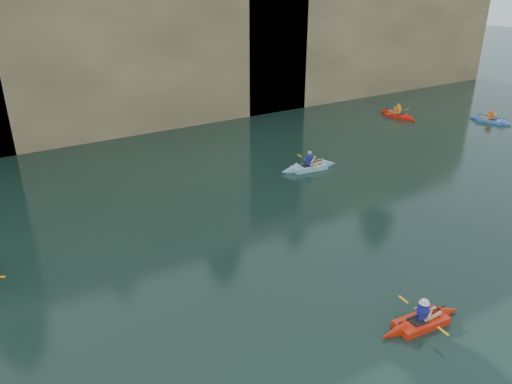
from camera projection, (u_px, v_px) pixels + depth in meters
ground at (347, 313)px, 16.04m from camera, size 160.00×160.00×0.00m
cliff at (86, 28)px, 36.93m from camera, size 70.00×16.00×12.00m
cliff_slab_center at (147, 42)px, 32.24m from camera, size 24.00×2.40×11.40m
cliff_slab_east at (375, 34)px, 41.99m from camera, size 26.00×2.40×9.84m
sea_cave_center at (63, 119)px, 30.60m from camera, size 3.50×1.00×3.20m
sea_cave_east at (258, 83)px, 36.93m from camera, size 5.00×1.00×4.50m
main_kayaker at (421, 321)px, 15.42m from camera, size 3.14×2.12×1.14m
kayaker_ltblue_near at (309, 167)px, 27.27m from camera, size 3.45×2.60×1.34m
kayaker_red_far at (398, 115)px, 36.77m from camera, size 2.44×3.43×1.24m
kayaker_blue_east at (490, 120)px, 35.63m from camera, size 2.16×3.20×1.11m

